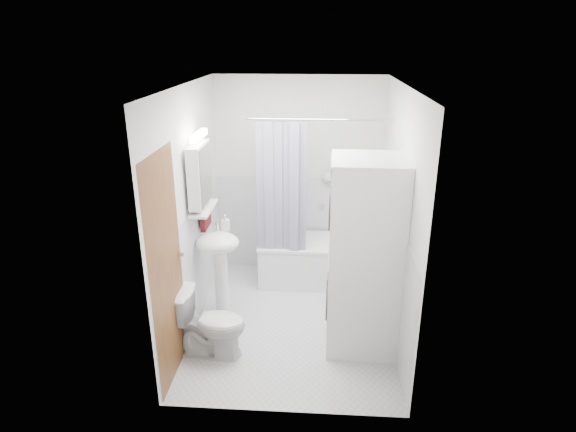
# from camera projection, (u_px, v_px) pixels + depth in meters

# --- Properties ---
(floor) EXTENTS (2.60, 2.60, 0.00)m
(floor) POSITION_uv_depth(u_px,v_px,m) (292.00, 321.00, 5.05)
(floor) COLOR silver
(floor) RESTS_ON ground
(room_walls) EXTENTS (2.60, 2.60, 2.60)m
(room_walls) POSITION_uv_depth(u_px,v_px,m) (293.00, 186.00, 4.52)
(room_walls) COLOR white
(room_walls) RESTS_ON ground
(wainscot) EXTENTS (1.98, 2.58, 2.58)m
(wainscot) POSITION_uv_depth(u_px,v_px,m) (294.00, 257.00, 5.11)
(wainscot) COLOR white
(wainscot) RESTS_ON ground
(door) EXTENTS (0.05, 2.00, 2.00)m
(door) POSITION_uv_depth(u_px,v_px,m) (181.00, 254.00, 4.24)
(door) COLOR brown
(door) RESTS_ON ground
(bathtub) EXTENTS (1.36, 0.65, 0.52)m
(bathtub) POSITION_uv_depth(u_px,v_px,m) (317.00, 259.00, 5.79)
(bathtub) COLOR white
(bathtub) RESTS_ON ground
(tub_spout) EXTENTS (0.04, 0.12, 0.04)m
(tub_spout) POSITION_uv_depth(u_px,v_px,m) (334.00, 207.00, 5.89)
(tub_spout) COLOR silver
(tub_spout) RESTS_ON room_walls
(curtain_rod) EXTENTS (1.54, 0.02, 0.02)m
(curtain_rod) POSITION_uv_depth(u_px,v_px,m) (320.00, 120.00, 4.94)
(curtain_rod) COLOR silver
(curtain_rod) RESTS_ON room_walls
(shower_curtain) EXTENTS (0.55, 0.02, 1.45)m
(shower_curtain) POSITION_uv_depth(u_px,v_px,m) (282.00, 188.00, 5.23)
(shower_curtain) COLOR #15174B
(shower_curtain) RESTS_ON curtain_rod
(sink) EXTENTS (0.44, 0.37, 1.04)m
(sink) POSITION_uv_depth(u_px,v_px,m) (219.00, 256.00, 4.90)
(sink) COLOR white
(sink) RESTS_ON ground
(medicine_cabinet) EXTENTS (0.13, 0.50, 0.71)m
(medicine_cabinet) POSITION_uv_depth(u_px,v_px,m) (200.00, 173.00, 4.65)
(medicine_cabinet) COLOR white
(medicine_cabinet) RESTS_ON room_walls
(shelf) EXTENTS (0.18, 0.54, 0.02)m
(shelf) POSITION_uv_depth(u_px,v_px,m) (204.00, 208.00, 4.77)
(shelf) COLOR silver
(shelf) RESTS_ON room_walls
(shower_caddy) EXTENTS (0.22, 0.06, 0.02)m
(shower_caddy) POSITION_uv_depth(u_px,v_px,m) (339.00, 183.00, 5.77)
(shower_caddy) COLOR silver
(shower_caddy) RESTS_ON room_walls
(towel) EXTENTS (0.07, 0.30, 0.73)m
(towel) POSITION_uv_depth(u_px,v_px,m) (204.00, 194.00, 4.99)
(towel) COLOR maroon
(towel) RESTS_ON room_walls
(washer_dryer) EXTENTS (0.68, 0.66, 1.84)m
(washer_dryer) POSITION_uv_depth(u_px,v_px,m) (364.00, 256.00, 4.39)
(washer_dryer) COLOR white
(washer_dryer) RESTS_ON ground
(toilet) EXTENTS (0.68, 0.41, 0.65)m
(toilet) POSITION_uv_depth(u_px,v_px,m) (210.00, 324.00, 4.43)
(toilet) COLOR white
(toilet) RESTS_ON ground
(soap_pump) EXTENTS (0.08, 0.17, 0.08)m
(soap_pump) POSITION_uv_depth(u_px,v_px,m) (226.00, 227.00, 4.99)
(soap_pump) COLOR gray
(soap_pump) RESTS_ON sink
(shelf_bottle) EXTENTS (0.07, 0.18, 0.07)m
(shelf_bottle) POSITION_uv_depth(u_px,v_px,m) (200.00, 209.00, 4.62)
(shelf_bottle) COLOR gray
(shelf_bottle) RESTS_ON shelf
(shelf_cup) EXTENTS (0.10, 0.09, 0.10)m
(shelf_cup) POSITION_uv_depth(u_px,v_px,m) (206.00, 199.00, 4.86)
(shelf_cup) COLOR gray
(shelf_cup) RESTS_ON shelf
(shampoo_a) EXTENTS (0.13, 0.17, 0.13)m
(shampoo_a) POSITION_uv_depth(u_px,v_px,m) (328.00, 177.00, 5.75)
(shampoo_a) COLOR gray
(shampoo_a) RESTS_ON shower_caddy
(shampoo_b) EXTENTS (0.08, 0.21, 0.08)m
(shampoo_b) POSITION_uv_depth(u_px,v_px,m) (338.00, 179.00, 5.75)
(shampoo_b) COLOR #2940A4
(shampoo_b) RESTS_ON shower_caddy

